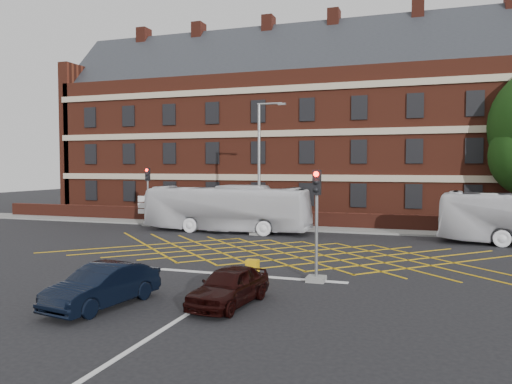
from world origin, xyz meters
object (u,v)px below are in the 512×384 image
(traffic_light_far, at_px, (148,202))
(street_lamp, at_px, (260,191))
(car_navy, at_px, (103,286))
(utility_cabinet, at_px, (252,271))
(bus_left, at_px, (227,209))
(traffic_light_near, at_px, (316,236))
(direction_signs, at_px, (145,206))
(car_maroon, at_px, (229,286))

(traffic_light_far, bearing_deg, street_lamp, -11.90)
(car_navy, xyz_separation_m, utility_cabinet, (3.36, 4.70, -0.24))
(car_navy, relative_size, street_lamp, 0.48)
(bus_left, xyz_separation_m, utility_cabinet, (6.29, -13.09, -1.15))
(car_navy, height_order, utility_cabinet, car_navy)
(bus_left, height_order, utility_cabinet, bus_left)
(bus_left, xyz_separation_m, traffic_light_near, (8.61, -12.33, 0.20))
(car_navy, height_order, traffic_light_far, traffic_light_far)
(direction_signs, bearing_deg, utility_cabinet, -47.79)
(traffic_light_far, relative_size, direction_signs, 1.94)
(direction_signs, distance_m, utility_cabinet, 20.91)
(car_maroon, xyz_separation_m, utility_cabinet, (-0.35, 3.30, -0.20))
(bus_left, relative_size, direction_signs, 5.12)
(car_maroon, height_order, traffic_light_near, traffic_light_near)
(traffic_light_near, bearing_deg, utility_cabinet, -161.95)
(bus_left, xyz_separation_m, direction_signs, (-7.74, 2.39, -0.19))
(traffic_light_near, bearing_deg, bus_left, 124.94)
(direction_signs, bearing_deg, street_lamp, -16.40)
(car_maroon, relative_size, street_lamp, 0.43)
(car_navy, relative_size, utility_cabinet, 4.79)
(bus_left, height_order, traffic_light_far, traffic_light_far)
(traffic_light_near, distance_m, utility_cabinet, 2.79)
(car_maroon, xyz_separation_m, traffic_light_near, (1.97, 4.05, 1.15))
(car_maroon, bearing_deg, street_lamp, 111.60)
(street_lamp, height_order, direction_signs, street_lamp)
(bus_left, distance_m, traffic_light_far, 6.94)
(traffic_light_far, relative_size, utility_cabinet, 5.08)
(car_navy, height_order, car_maroon, car_navy)
(car_maroon, distance_m, traffic_light_near, 4.65)
(car_navy, relative_size, car_maroon, 1.11)
(car_navy, bearing_deg, street_lamp, 100.48)
(bus_left, distance_m, traffic_light_near, 15.04)
(bus_left, relative_size, street_lamp, 1.34)
(traffic_light_far, bearing_deg, bus_left, -11.06)
(direction_signs, xyz_separation_m, utility_cabinet, (14.03, -15.47, -0.96))
(street_lamp, bearing_deg, traffic_light_near, -62.57)
(bus_left, bearing_deg, traffic_light_near, -144.88)
(car_maroon, height_order, traffic_light_far, traffic_light_far)
(street_lamp, relative_size, utility_cabinet, 10.00)
(utility_cabinet, bearing_deg, car_navy, -125.56)
(bus_left, bearing_deg, car_maroon, -157.76)
(traffic_light_far, distance_m, street_lamp, 9.63)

